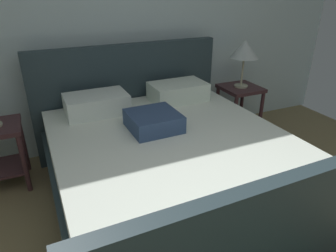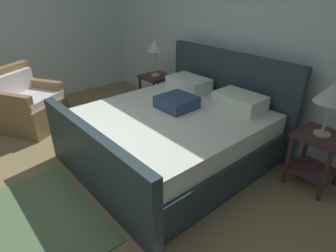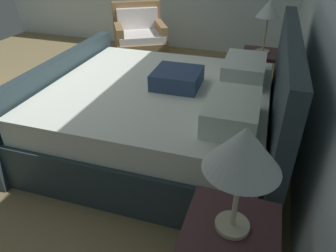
# 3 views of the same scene
# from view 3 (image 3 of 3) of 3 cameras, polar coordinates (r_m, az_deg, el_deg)

# --- Properties ---
(ground_plane) EXTENTS (5.81, 5.31, 0.02)m
(ground_plane) POSITION_cam_3_polar(r_m,az_deg,el_deg) (3.80, -21.88, 1.51)
(ground_plane) COLOR olive
(bed) EXTENTS (2.02, 2.15, 1.17)m
(bed) POSITION_cam_3_polar(r_m,az_deg,el_deg) (2.85, -0.62, 2.07)
(bed) COLOR #28383D
(bed) RESTS_ON ground
(table_lamp_right) EXTENTS (0.32, 0.32, 0.54)m
(table_lamp_right) POSITION_cam_3_polar(r_m,az_deg,el_deg) (1.26, 13.66, -4.51)
(table_lamp_right) COLOR #B7B293
(table_lamp_right) RESTS_ON nightstand_right
(nightstand_left) EXTENTS (0.44, 0.44, 0.60)m
(nightstand_left) POSITION_cam_3_polar(r_m,az_deg,el_deg) (3.90, 16.38, 10.06)
(nightstand_left) COLOR #45282C
(nightstand_left) RESTS_ON ground
(table_lamp_left) EXTENTS (0.27, 0.27, 0.57)m
(table_lamp_left) POSITION_cam_3_polar(r_m,az_deg,el_deg) (3.72, 17.96, 19.41)
(table_lamp_left) COLOR #B7B293
(table_lamp_left) RESTS_ON nightstand_left
(armchair) EXTENTS (0.99, 0.99, 0.90)m
(armchair) POSITION_cam_3_polar(r_m,az_deg,el_deg) (4.93, -5.15, 14.92)
(armchair) COLOR olive
(armchair) RESTS_ON ground
(area_rug) EXTENTS (1.44, 1.10, 0.01)m
(area_rug) POSITION_cam_3_polar(r_m,az_deg,el_deg) (3.85, -25.26, 1.36)
(area_rug) COLOR #536F4A
(area_rug) RESTS_ON ground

